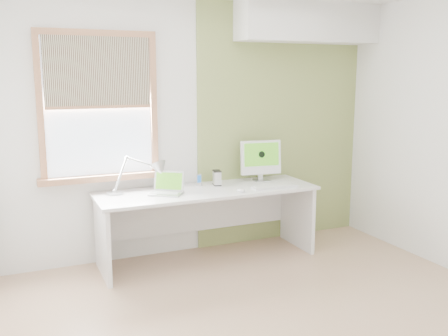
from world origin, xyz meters
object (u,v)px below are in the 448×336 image
desk (205,207)px  desk_lamp (152,172)px  laptop (167,188)px  imac (261,158)px  external_drive (217,178)px

desk → desk_lamp: size_ratio=3.48×
laptop → imac: imac is taller
imac → desk_lamp: bearing=-178.7°
desk → imac: (0.68, 0.10, 0.44)m
desk_lamp → laptop: size_ratio=1.67×
desk → laptop: laptop is taller
desk_lamp → laptop: desk_lamp is taller
imac → desk: bearing=-171.4°
desk_lamp → external_drive: desk_lamp is taller
laptop → external_drive: laptop is taller
laptop → imac: (1.10, 0.17, 0.19)m
laptop → imac: size_ratio=0.85×
desk_lamp → external_drive: 0.70m
desk → external_drive: size_ratio=14.31×
desk_lamp → imac: size_ratio=1.41×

